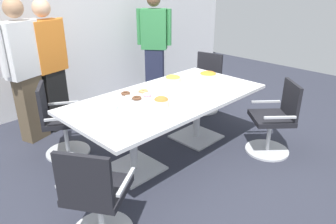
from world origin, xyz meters
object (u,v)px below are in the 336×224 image
office_chair_1 (204,85)px  napkin_pile (207,87)px  person_standing_1 (50,65)px  donut_platter (136,95)px  office_chair_0 (275,122)px  snack_bowl_chips_yellow (173,79)px  person_standing_0 (24,70)px  plate_stack (109,107)px  conference_table (168,106)px  snack_bowl_chips_orange (208,75)px  office_chair_3 (96,199)px  snack_bowl_pretzels (161,102)px  person_standing_2 (154,44)px  office_chair_2 (60,124)px

office_chair_1 → napkin_pile: 1.23m
person_standing_1 → donut_platter: (0.36, -1.38, -0.17)m
office_chair_0 → snack_bowl_chips_yellow: office_chair_0 is taller
person_standing_0 → snack_bowl_chips_yellow: person_standing_0 is taller
plate_stack → conference_table: bearing=-13.4°
snack_bowl_chips_orange → plate_stack: size_ratio=1.35×
office_chair_0 → office_chair_3: size_ratio=1.00×
snack_bowl_chips_yellow → snack_bowl_pretzels: 0.88m
snack_bowl_chips_yellow → donut_platter: (-0.71, -0.08, -0.02)m
office_chair_1 → person_standing_1: bearing=51.0°
office_chair_0 → person_standing_1: person_standing_1 is taller
person_standing_2 → snack_bowl_pretzels: size_ratio=10.58×
conference_table → snack_bowl_chips_yellow: 0.59m
office_chair_3 → plate_stack: size_ratio=5.00×
snack_bowl_pretzels → snack_bowl_chips_orange: snack_bowl_pretzels is taller
snack_bowl_chips_orange → office_chair_1: bearing=41.3°
office_chair_2 → person_standing_2: person_standing_2 is taller
office_chair_2 → person_standing_1: (0.32, 0.74, 0.54)m
office_chair_3 → plate_stack: bearing=104.9°
office_chair_3 → snack_bowl_chips_orange: bearing=74.6°
snack_bowl_pretzels → napkin_pile: snack_bowl_pretzels is taller
person_standing_1 → snack_bowl_pretzels: person_standing_1 is taller
conference_table → plate_stack: bearing=166.6°
snack_bowl_chips_orange → plate_stack: snack_bowl_chips_orange is taller
conference_table → office_chair_2: size_ratio=2.64×
person_standing_0 → snack_bowl_chips_yellow: (1.45, -1.21, -0.17)m
office_chair_0 → snack_bowl_pretzels: size_ratio=5.33×
donut_platter → napkin_pile: napkin_pile is taller
person_standing_0 → snack_bowl_chips_orange: size_ratio=7.43×
conference_table → snack_bowl_pretzels: 0.36m
person_standing_1 → donut_platter: 1.44m
office_chair_2 → napkin_pile: (1.48, -1.07, 0.37)m
office_chair_2 → snack_bowl_chips_orange: (1.85, -0.79, 0.39)m
conference_table → plate_stack: 0.75m
conference_table → napkin_pile: bearing=-17.2°
person_standing_0 → donut_platter: person_standing_0 is taller
office_chair_2 → donut_platter: bearing=78.1°
person_standing_0 → napkin_pile: bearing=113.8°
snack_bowl_chips_yellow → office_chair_2: bearing=158.3°
conference_table → snack_bowl_pretzels: size_ratio=14.05×
conference_table → napkin_pile: size_ratio=13.10×
snack_bowl_chips_orange → plate_stack: 1.62m
person_standing_0 → person_standing_2: size_ratio=1.01×
office_chair_2 → person_standing_2: size_ratio=0.50×
snack_bowl_pretzels → napkin_pile: 0.80m
office_chair_1 → office_chair_2: 2.40m
office_chair_1 → napkin_pile: (-0.90, -0.75, 0.37)m
snack_bowl_chips_yellow → donut_platter: size_ratio=0.60×
office_chair_2 → person_standing_0: 0.86m
conference_table → office_chair_1: office_chair_1 is taller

